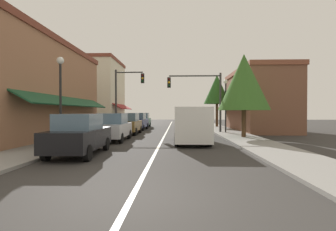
{
  "coord_description": "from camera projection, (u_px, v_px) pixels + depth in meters",
  "views": [
    {
      "loc": [
        0.98,
        -5.05,
        1.84
      ],
      "look_at": [
        0.23,
        15.68,
        1.57
      ],
      "focal_mm": 26.77,
      "sensor_mm": 36.0,
      "label": 1
    }
  ],
  "objects": [
    {
      "name": "sidewalk_right",
      "position": [
        226.0,
        132.0,
        22.89
      ],
      "size": [
        2.6,
        56.0,
        0.12
      ],
      "primitive_type": "cube",
      "color": "gray",
      "rests_on": "ground"
    },
    {
      "name": "traffic_signal_mast_arm",
      "position": [
        201.0,
        92.0,
        22.0
      ],
      "size": [
        4.76,
        0.5,
        5.3
      ],
      "color": "#333333",
      "rests_on": "ground"
    },
    {
      "name": "tree_right_near",
      "position": [
        244.0,
        82.0,
        17.38
      ],
      "size": [
        3.54,
        3.54,
        5.89
      ],
      "color": "#4C331E",
      "rests_on": "ground"
    },
    {
      "name": "storefront_left_block",
      "position": [
        34.0,
        90.0,
        17.37
      ],
      "size": [
        5.64,
        14.2,
        6.83
      ],
      "color": "#9E6B4C",
      "rests_on": "ground"
    },
    {
      "name": "storefront_right_block",
      "position": [
        258.0,
        101.0,
        24.73
      ],
      "size": [
        5.71,
        10.2,
        5.98
      ],
      "color": "brown",
      "rests_on": "ground"
    },
    {
      "name": "tree_right_far",
      "position": [
        217.0,
        89.0,
        30.24
      ],
      "size": [
        3.19,
        3.19,
        6.38
      ],
      "color": "#4C331E",
      "rests_on": "ground"
    },
    {
      "name": "street_lamp_right_mid",
      "position": [
        226.0,
        97.0,
        21.68
      ],
      "size": [
        0.36,
        0.36,
        4.68
      ],
      "color": "black",
      "rests_on": "ground"
    },
    {
      "name": "street_lamp_left_near",
      "position": [
        60.0,
        87.0,
        12.71
      ],
      "size": [
        0.36,
        0.36,
        4.65
      ],
      "color": "black",
      "rests_on": "ground"
    },
    {
      "name": "parked_car_nearest_left",
      "position": [
        80.0,
        135.0,
        10.72
      ],
      "size": [
        1.87,
        4.14,
        1.77
      ],
      "rotation": [
        0.0,
        0.0,
        0.03
      ],
      "color": "black",
      "rests_on": "ground"
    },
    {
      "name": "storefront_far_left",
      "position": [
        97.0,
        93.0,
        33.38
      ],
      "size": [
        7.22,
        8.2,
        8.76
      ],
      "color": "beige",
      "rests_on": "ground"
    },
    {
      "name": "parked_car_second_left",
      "position": [
        113.0,
        127.0,
        16.07
      ],
      "size": [
        1.82,
        4.12,
        1.77
      ],
      "rotation": [
        0.0,
        0.0,
        0.01
      ],
      "color": "#B7BABF",
      "rests_on": "ground"
    },
    {
      "name": "van_in_lane",
      "position": [
        191.0,
        124.0,
        15.01
      ],
      "size": [
        2.01,
        5.18,
        2.12
      ],
      "rotation": [
        0.0,
        0.0,
        0.0
      ],
      "color": "silver",
      "rests_on": "ground"
    },
    {
      "name": "parked_car_third_left",
      "position": [
        128.0,
        124.0,
        21.07
      ],
      "size": [
        1.8,
        4.11,
        1.77
      ],
      "rotation": [
        0.0,
        0.0,
        0.0
      ],
      "color": "brown",
      "rests_on": "ground"
    },
    {
      "name": "traffic_signal_left_corner",
      "position": [
        125.0,
        91.0,
        23.57
      ],
      "size": [
        2.8,
        0.5,
        5.86
      ],
      "color": "#333333",
      "rests_on": "ground"
    },
    {
      "name": "sidewalk_left",
      "position": [
        107.0,
        131.0,
        23.29
      ],
      "size": [
        2.6,
        56.0,
        0.12
      ],
      "primitive_type": "cube",
      "color": "gray",
      "rests_on": "ground"
    },
    {
      "name": "parked_car_far_left",
      "position": [
        138.0,
        121.0,
        26.15
      ],
      "size": [
        1.86,
        4.14,
        1.77
      ],
      "rotation": [
        0.0,
        0.0,
        -0.02
      ],
      "color": "navy",
      "rests_on": "ground"
    },
    {
      "name": "parked_car_distant_left",
      "position": [
        142.0,
        120.0,
        30.59
      ],
      "size": [
        1.83,
        4.13,
        1.77
      ],
      "rotation": [
        0.0,
        0.0,
        0.02
      ],
      "color": "#0F4C33",
      "rests_on": "ground"
    },
    {
      "name": "ground_plane",
      "position": [
        166.0,
        132.0,
        23.09
      ],
      "size": [
        80.0,
        80.0,
        0.0
      ],
      "primitive_type": "plane",
      "color": "#33302D"
    },
    {
      "name": "lane_center_stripe",
      "position": [
        166.0,
        132.0,
        23.09
      ],
      "size": [
        0.14,
        52.0,
        0.01
      ],
      "primitive_type": "cube",
      "color": "silver",
      "rests_on": "ground"
    }
  ]
}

